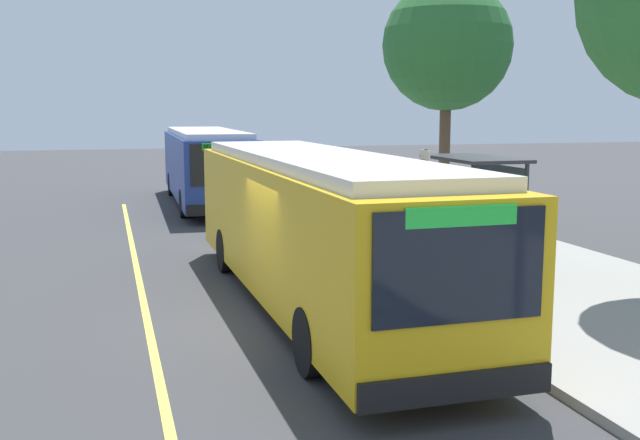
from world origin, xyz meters
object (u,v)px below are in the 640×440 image
object	(u,v)px
transit_bus_second	(206,164)
waiting_bench	(477,238)
transit_bus_main	(316,223)
route_sign_post	(425,197)
pedestrian_commuter	(465,230)

from	to	relation	value
transit_bus_second	waiting_bench	size ratio (longest dim) A/B	7.16
waiting_bench	transit_bus_main	bearing A→B (deg)	-60.10
waiting_bench	route_sign_post	distance (m)	3.40
transit_bus_second	waiting_bench	xyz separation A→B (m)	(13.24, 4.93, -0.98)
waiting_bench	pedestrian_commuter	size ratio (longest dim) A/B	0.95
route_sign_post	pedestrian_commuter	size ratio (longest dim) A/B	1.66
transit_bus_second	pedestrian_commuter	world-z (taller)	transit_bus_second
transit_bus_main	pedestrian_commuter	size ratio (longest dim) A/B	7.03
transit_bus_main	pedestrian_commuter	distance (m)	3.99
pedestrian_commuter	waiting_bench	bearing A→B (deg)	144.66
route_sign_post	transit_bus_second	bearing A→B (deg)	-170.40
waiting_bench	pedestrian_commuter	xyz separation A→B (m)	(1.61, -1.14, 0.48)
transit_bus_second	waiting_bench	world-z (taller)	transit_bus_second
transit_bus_main	waiting_bench	world-z (taller)	transit_bus_main
transit_bus_main	transit_bus_second	bearing A→B (deg)	-179.94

